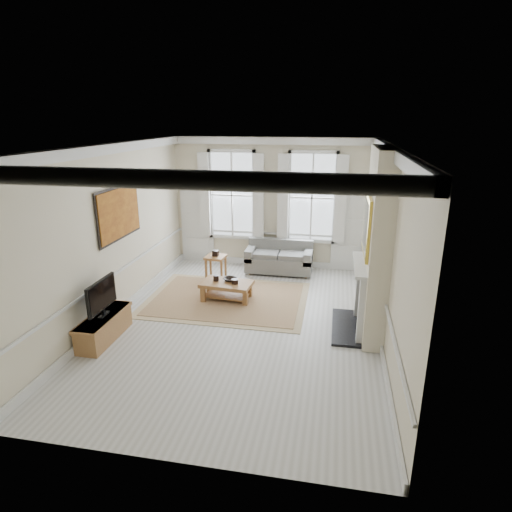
% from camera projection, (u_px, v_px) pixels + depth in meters
% --- Properties ---
extents(floor, '(7.20, 7.20, 0.00)m').
position_uv_depth(floor, '(243.00, 324.00, 8.38)').
color(floor, '#B7B5AD').
rests_on(floor, ground).
extents(ceiling, '(7.20, 7.20, 0.00)m').
position_uv_depth(ceiling, '(241.00, 145.00, 7.33)').
color(ceiling, white).
rests_on(ceiling, back_wall).
extents(back_wall, '(5.20, 0.00, 5.20)m').
position_uv_depth(back_wall, '(272.00, 204.00, 11.22)').
color(back_wall, beige).
rests_on(back_wall, floor).
extents(left_wall, '(0.00, 7.20, 7.20)m').
position_uv_depth(left_wall, '(112.00, 234.00, 8.32)').
color(left_wall, beige).
rests_on(left_wall, floor).
extents(right_wall, '(0.00, 7.20, 7.20)m').
position_uv_depth(right_wall, '(388.00, 248.00, 7.39)').
color(right_wall, beige).
rests_on(right_wall, floor).
extents(window_left, '(1.26, 0.20, 2.20)m').
position_uv_depth(window_left, '(232.00, 195.00, 11.30)').
color(window_left, '#B2BCC6').
rests_on(window_left, back_wall).
extents(window_right, '(1.26, 0.20, 2.20)m').
position_uv_depth(window_right, '(312.00, 198.00, 10.92)').
color(window_right, '#B2BCC6').
rests_on(window_right, back_wall).
extents(door_left, '(0.90, 0.08, 2.30)m').
position_uv_depth(door_left, '(197.00, 221.00, 11.71)').
color(door_left, silver).
rests_on(door_left, floor).
extents(door_right, '(0.90, 0.08, 2.30)m').
position_uv_depth(door_right, '(350.00, 228.00, 10.99)').
color(door_right, silver).
rests_on(door_right, floor).
extents(painting, '(0.05, 1.66, 1.06)m').
position_uv_depth(painting, '(119.00, 213.00, 8.48)').
color(painting, '#B66E1F').
rests_on(painting, left_wall).
extents(chimney_breast, '(0.35, 1.70, 3.38)m').
position_uv_depth(chimney_breast, '(377.00, 245.00, 7.61)').
color(chimney_breast, beige).
rests_on(chimney_breast, floor).
extents(hearth, '(0.55, 1.50, 0.05)m').
position_uv_depth(hearth, '(347.00, 327.00, 8.21)').
color(hearth, black).
rests_on(hearth, floor).
extents(fireplace, '(0.21, 1.45, 1.33)m').
position_uv_depth(fireplace, '(360.00, 294.00, 7.95)').
color(fireplace, silver).
rests_on(fireplace, floor).
extents(mirror, '(0.06, 1.26, 1.06)m').
position_uv_depth(mirror, '(366.00, 225.00, 7.54)').
color(mirror, gold).
rests_on(mirror, chimney_breast).
extents(sofa, '(1.69, 0.82, 0.82)m').
position_uv_depth(sofa, '(279.00, 259.00, 11.12)').
color(sofa, '#5E5E5B').
rests_on(sofa, floor).
extents(side_table, '(0.51, 0.51, 0.58)m').
position_uv_depth(side_table, '(216.00, 260.00, 10.65)').
color(side_table, brown).
rests_on(side_table, floor).
extents(rug, '(3.50, 2.60, 0.02)m').
position_uv_depth(rug, '(227.00, 299.00, 9.49)').
color(rug, '#8F6C49').
rests_on(rug, floor).
extents(coffee_table, '(1.16, 0.75, 0.41)m').
position_uv_depth(coffee_table, '(227.00, 286.00, 9.39)').
color(coffee_table, brown).
rests_on(coffee_table, rug).
extents(ceramic_pot_a, '(0.12, 0.12, 0.12)m').
position_uv_depth(ceramic_pot_a, '(216.00, 278.00, 9.44)').
color(ceramic_pot_a, black).
rests_on(ceramic_pot_a, coffee_table).
extents(ceramic_pot_b, '(0.15, 0.15, 0.10)m').
position_uv_depth(ceramic_pot_b, '(235.00, 281.00, 9.27)').
color(ceramic_pot_b, black).
rests_on(ceramic_pot_b, coffee_table).
extents(bowl, '(0.36, 0.36, 0.07)m').
position_uv_depth(bowl, '(230.00, 279.00, 9.44)').
color(bowl, black).
rests_on(bowl, coffee_table).
extents(tv_stand, '(0.42, 1.31, 0.47)m').
position_uv_depth(tv_stand, '(104.00, 327.00, 7.75)').
color(tv_stand, brown).
rests_on(tv_stand, floor).
extents(tv, '(0.08, 0.90, 0.68)m').
position_uv_depth(tv, '(102.00, 295.00, 7.55)').
color(tv, black).
rests_on(tv, tv_stand).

